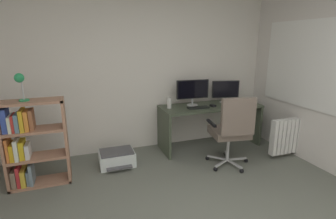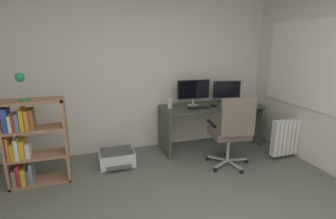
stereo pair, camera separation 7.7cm
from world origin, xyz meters
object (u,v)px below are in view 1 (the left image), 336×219
at_px(monitor_main, 193,90).
at_px(bookshelf, 29,145).
at_px(desk_lamp, 20,81).
at_px(printer, 117,158).
at_px(radiator, 291,135).
at_px(computer_mouse, 213,106).
at_px(desktop_speaker, 169,103).
at_px(office_chair, 232,128).
at_px(monitor_secondary, 225,90).
at_px(desk, 210,116).
at_px(keyboard, 198,108).

xyz_separation_m(monitor_main, bookshelf, (-2.38, -0.46, -0.44)).
xyz_separation_m(desk_lamp, printer, (1.06, 0.17, -1.20)).
bearing_deg(bookshelf, radiator, -6.32).
distance_m(computer_mouse, desktop_speaker, 0.72).
distance_m(office_chair, bookshelf, 2.61).
distance_m(monitor_secondary, computer_mouse, 0.44).
bearing_deg(desk, office_chair, -96.39).
xyz_separation_m(computer_mouse, printer, (-1.59, -0.09, -0.63)).
relative_size(monitor_main, bookshelf, 0.51).
height_order(keyboard, computer_mouse, computer_mouse).
xyz_separation_m(monitor_secondary, printer, (-1.93, -0.28, -0.83)).
bearing_deg(printer, bookshelf, -170.79).
distance_m(keyboard, computer_mouse, 0.27).
distance_m(keyboard, printer, 1.46).
relative_size(bookshelf, desk_lamp, 3.36).
bearing_deg(radiator, desktop_speaker, 154.62).
xyz_separation_m(keyboard, office_chair, (0.19, -0.68, -0.14)).
xyz_separation_m(computer_mouse, desk_lamp, (-2.65, -0.26, 0.57)).
distance_m(monitor_secondary, radiator, 1.25).
relative_size(keyboard, desktop_speaker, 2.00).
relative_size(keyboard, printer, 0.68).
height_order(monitor_secondary, keyboard, monitor_secondary).
bearing_deg(office_chair, keyboard, 105.44).
height_order(keyboard, office_chair, office_chair).
bearing_deg(printer, desk_lamp, -170.76).
bearing_deg(desk, computer_mouse, -96.00).
relative_size(desk, monitor_main, 3.05).
xyz_separation_m(desk, desktop_speaker, (-0.71, 0.05, 0.26)).
bearing_deg(computer_mouse, bookshelf, 176.33).
bearing_deg(printer, computer_mouse, 3.21).
bearing_deg(keyboard, monitor_secondary, 20.07).
height_order(desk, radiator, desk).
distance_m(keyboard, desk_lamp, 2.46).
xyz_separation_m(monitor_secondary, keyboard, (-0.61, -0.21, -0.21)).
distance_m(office_chair, radiator, 1.13).
relative_size(monitor_secondary, computer_mouse, 4.65).
height_order(bookshelf, printer, bookshelf).
xyz_separation_m(bookshelf, desk_lamp, (0.01, 0.00, 0.77)).
distance_m(desk, bookshelf, 2.69).
bearing_deg(monitor_main, desk_lamp, -169.14).
relative_size(keyboard, computer_mouse, 3.40).
xyz_separation_m(monitor_secondary, bookshelf, (-3.00, -0.46, -0.40)).
bearing_deg(office_chair, monitor_secondary, 64.69).
relative_size(desk, bookshelf, 1.54).
height_order(monitor_main, desk_lamp, desk_lamp).
relative_size(desk, desktop_speaker, 9.81).
xyz_separation_m(desk, monitor_secondary, (0.33, 0.10, 0.39)).
relative_size(desktop_speaker, office_chair, 0.16).
bearing_deg(desktop_speaker, office_chair, -53.52).
bearing_deg(keyboard, computer_mouse, 3.97).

